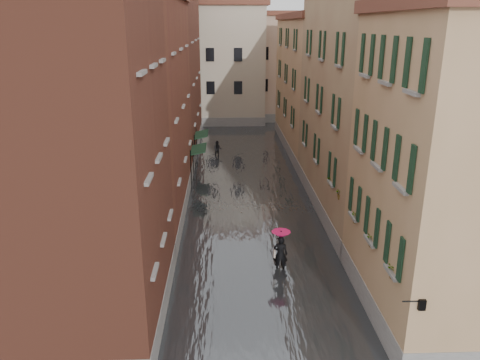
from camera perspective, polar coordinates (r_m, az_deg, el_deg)
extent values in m
plane|color=#525154|center=(21.30, 2.69, -12.96)|extent=(120.00, 120.00, 0.00)
cube|color=#3F4246|center=(33.03, 0.89, -0.98)|extent=(10.00, 60.00, 0.20)
cube|color=brown|center=(17.59, -19.79, 2.20)|extent=(6.00, 8.00, 13.00)
cube|color=brown|center=(28.06, -13.19, 8.04)|extent=(6.00, 14.00, 12.50)
cube|color=brown|center=(42.64, -9.51, 12.72)|extent=(6.00, 16.00, 14.00)
cube|color=#A68155|center=(19.03, 24.99, 0.37)|extent=(6.00, 8.00, 11.50)
cube|color=tan|center=(28.81, 15.58, 8.62)|extent=(6.00, 14.00, 13.00)
cube|color=#A68155|center=(43.31, 9.65, 11.13)|extent=(6.00, 16.00, 11.50)
cube|color=#B9AE93|center=(56.31, -3.53, 13.76)|extent=(12.00, 9.00, 13.00)
cube|color=#CCA88F|center=(58.82, 5.57, 13.42)|extent=(10.00, 9.00, 12.00)
cube|color=black|center=(33.92, -5.07, 3.80)|extent=(1.09, 2.69, 0.31)
cylinder|color=black|center=(32.97, -6.00, 1.26)|extent=(0.06, 0.06, 2.80)
cylinder|color=black|center=(35.54, -5.72, 2.55)|extent=(0.06, 0.06, 2.80)
cube|color=black|center=(38.48, -4.73, 5.58)|extent=(1.09, 2.66, 0.31)
cylinder|color=black|center=(37.50, -5.54, 3.40)|extent=(0.06, 0.06, 2.80)
cylinder|color=black|center=(40.07, -5.32, 4.39)|extent=(0.06, 0.06, 2.80)
cylinder|color=black|center=(15.58, 20.23, -13.71)|extent=(0.60, 0.05, 0.05)
cube|color=black|center=(15.74, 21.23, -13.91)|extent=(0.22, 0.22, 0.35)
cube|color=beige|center=(15.74, 21.23, -13.91)|extent=(0.14, 0.14, 0.24)
cube|color=#993D32|center=(16.92, 18.38, -10.59)|extent=(0.22, 0.85, 0.18)
imported|color=#265926|center=(16.73, 18.52, -9.32)|extent=(0.59, 0.51, 0.66)
cube|color=#993D32|center=(18.91, 15.96, -7.15)|extent=(0.22, 0.85, 0.18)
imported|color=#265926|center=(18.74, 16.07, -5.99)|extent=(0.59, 0.51, 0.66)
cube|color=#993D32|center=(20.88, 14.12, -4.50)|extent=(0.22, 0.85, 0.18)
imported|color=#265926|center=(20.72, 14.21, -3.43)|extent=(0.59, 0.51, 0.66)
cube|color=#993D32|center=(23.46, 12.26, -1.78)|extent=(0.22, 0.85, 0.18)
imported|color=#265926|center=(23.32, 12.33, -0.81)|extent=(0.59, 0.51, 0.66)
cube|color=#993D32|center=(25.33, 11.17, -0.18)|extent=(0.22, 0.85, 0.18)
imported|color=#265926|center=(25.20, 11.23, 0.73)|extent=(0.59, 0.51, 0.66)
imported|color=black|center=(22.14, 4.95, -8.99)|extent=(0.73, 0.53, 1.83)
cube|color=beige|center=(22.14, 4.21, -8.87)|extent=(0.08, 0.30, 0.38)
cylinder|color=black|center=(21.94, 4.98, -7.98)|extent=(0.02, 0.02, 1.00)
cone|color=#DA0E4F|center=(21.69, 5.02, -6.63)|extent=(0.90, 0.90, 0.28)
imported|color=black|center=(40.84, -2.76, 3.76)|extent=(0.73, 0.58, 1.47)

